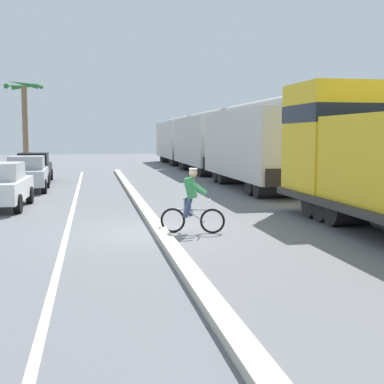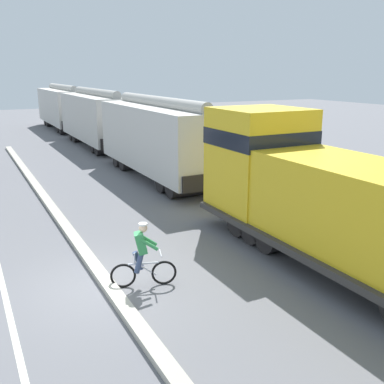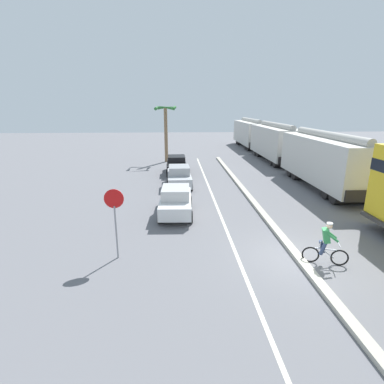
{
  "view_description": "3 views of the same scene",
  "coord_description": "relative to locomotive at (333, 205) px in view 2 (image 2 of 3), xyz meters",
  "views": [
    {
      "loc": [
        -1.71,
        -14.09,
        2.57
      ],
      "look_at": [
        1.1,
        0.9,
        0.94
      ],
      "focal_mm": 50.0,
      "sensor_mm": 36.0,
      "label": 1
    },
    {
      "loc": [
        -2.89,
        -10.44,
        5.38
      ],
      "look_at": [
        3.03,
        1.03,
        1.9
      ],
      "focal_mm": 42.0,
      "sensor_mm": 36.0,
      "label": 2
    },
    {
      "loc": [
        -4.82,
        -10.61,
        5.93
      ],
      "look_at": [
        -3.91,
        6.84,
        0.89
      ],
      "focal_mm": 28.0,
      "sensor_mm": 36.0,
      "label": 3
    }
  ],
  "objects": [
    {
      "name": "median_curb",
      "position": [
        -6.07,
        7.64,
        -1.72
      ],
      "size": [
        0.36,
        36.0,
        0.16
      ],
      "primitive_type": "cube",
      "color": "#B2AD9E",
      "rests_on": "ground"
    },
    {
      "name": "ground_plane",
      "position": [
        -6.07,
        1.64,
        -1.8
      ],
      "size": [
        120.0,
        120.0,
        0.0
      ],
      "primitive_type": "plane",
      "color": "slate"
    },
    {
      "name": "locomotive",
      "position": [
        0.0,
        0.0,
        0.0
      ],
      "size": [
        3.1,
        11.61,
        4.2
      ],
      "color": "gold",
      "rests_on": "ground"
    },
    {
      "name": "hopper_car_lead",
      "position": [
        0.0,
        12.16,
        0.28
      ],
      "size": [
        2.9,
        10.6,
        4.18
      ],
      "color": "beige",
      "rests_on": "ground"
    },
    {
      "name": "hopper_car_trailing",
      "position": [
        0.0,
        35.36,
        0.28
      ],
      "size": [
        2.9,
        10.6,
        4.18
      ],
      "color": "beige",
      "rests_on": "ground"
    },
    {
      "name": "cyclist",
      "position": [
        -5.23,
        1.19,
        -0.98
      ],
      "size": [
        1.65,
        0.65,
        1.71
      ],
      "color": "black",
      "rests_on": "ground"
    },
    {
      "name": "hopper_car_middle",
      "position": [
        0.0,
        23.76,
        0.28
      ],
      "size": [
        2.9,
        10.6,
        4.18
      ],
      "color": "beige",
      "rests_on": "ground"
    }
  ]
}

